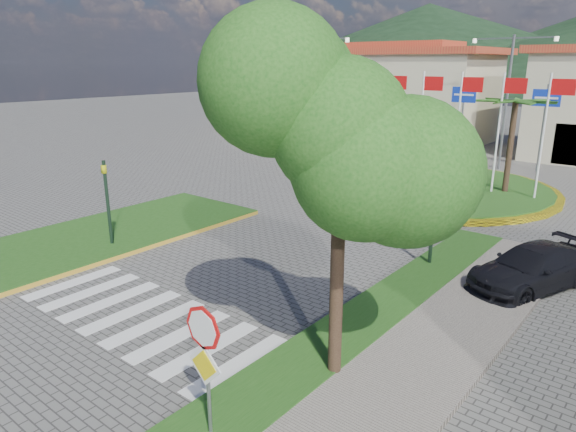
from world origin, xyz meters
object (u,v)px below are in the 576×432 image
Objects in this scene: roundabout_island at (430,187)px; car_dark_a at (402,138)px; car_side_right at (532,268)px; stop_sign at (205,352)px; deciduous_tree at (341,134)px; white_van at (387,141)px.

car_dark_a is at bearing 122.77° from roundabout_island.
roundabout_island is 12.19m from car_side_right.
car_dark_a is at bearing 111.63° from stop_sign.
deciduous_tree reaches higher than car_side_right.
car_dark_a is (-13.44, 29.34, -4.52)m from deciduous_tree.
roundabout_island is 1.87× the size of deciduous_tree.
deciduous_tree is at bearing -175.45° from white_van.
deciduous_tree is at bearing -72.09° from roundabout_island.
roundabout_island reaches higher than stop_sign.
roundabout_island is at bearing -166.17° from car_dark_a.
car_side_right is (2.60, 10.44, -1.16)m from stop_sign.
stop_sign is 0.39× the size of deciduous_tree.
deciduous_tree is (5.50, -17.00, 5.00)m from roundabout_island.
stop_sign reaches higher than car_side_right.
roundabout_island is 18.55m from deciduous_tree.
stop_sign is 33.34m from white_van.
deciduous_tree reaches higher than white_van.
car_side_right reaches higher than white_van.
stop_sign is at bearing -178.71° from white_van.
stop_sign is 34.85m from car_dark_a.
car_dark_a reaches higher than white_van.
stop_sign is at bearing -177.31° from car_dark_a.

